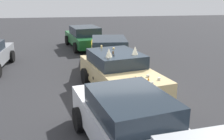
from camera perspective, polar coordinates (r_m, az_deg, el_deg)
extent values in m
plane|color=#2D2D30|center=(9.64, 1.77, -5.04)|extent=(60.00, 60.00, 0.00)
cube|color=#D8BC7F|center=(9.42, 1.81, -1.42)|extent=(4.75, 2.78, 0.72)
cube|color=#1E2833|center=(9.63, 0.85, 2.65)|extent=(2.46, 2.12, 0.46)
cylinder|color=black|center=(8.80, 11.01, -5.24)|extent=(0.70, 0.36, 0.67)
cylinder|color=black|center=(8.01, -0.49, -7.22)|extent=(0.70, 0.36, 0.67)
cylinder|color=black|center=(11.08, 3.42, -0.26)|extent=(0.70, 0.36, 0.67)
cylinder|color=black|center=(10.46, -5.93, -1.38)|extent=(0.70, 0.36, 0.67)
ellipsoid|color=black|center=(8.46, -1.97, -3.49)|extent=(0.12, 0.05, 0.14)
ellipsoid|color=black|center=(8.00, -0.89, -3.52)|extent=(0.13, 0.05, 0.14)
ellipsoid|color=black|center=(10.07, -5.29, -1.05)|extent=(0.16, 0.05, 0.13)
ellipsoid|color=black|center=(9.49, -4.23, -1.85)|extent=(0.14, 0.05, 0.12)
ellipsoid|color=black|center=(8.65, 11.02, -2.49)|extent=(0.12, 0.05, 0.16)
ellipsoid|color=black|center=(10.71, 4.00, 1.37)|extent=(0.13, 0.05, 0.15)
ellipsoid|color=black|center=(9.72, 6.93, -0.33)|extent=(0.18, 0.06, 0.08)
ellipsoid|color=black|center=(10.20, -5.48, -1.05)|extent=(0.19, 0.06, 0.09)
cylinder|color=silver|center=(7.66, 8.96, -2.91)|extent=(0.09, 0.09, 0.07)
sphere|color=gray|center=(7.56, 4.83, -2.99)|extent=(0.08, 0.08, 0.08)
cylinder|color=silver|center=(8.07, 10.39, -1.92)|extent=(0.13, 0.13, 0.08)
cylinder|color=gray|center=(8.28, 8.06, -1.36)|extent=(0.09, 0.09, 0.07)
cylinder|color=gray|center=(7.42, 4.56, -3.34)|extent=(0.07, 0.07, 0.09)
cone|color=orange|center=(7.97, 3.82, -1.88)|extent=(0.07, 0.07, 0.09)
sphere|color=#51381E|center=(7.69, 6.84, -2.71)|extent=(0.08, 0.08, 0.08)
cone|color=orange|center=(7.97, 8.11, -1.94)|extent=(0.09, 0.09, 0.11)
cylinder|color=#A87A38|center=(7.65, 2.75, -2.59)|extent=(0.07, 0.07, 0.11)
sphere|color=silver|center=(8.26, 7.88, -1.31)|extent=(0.09, 0.09, 0.09)
sphere|color=#A87A38|center=(8.14, 5.26, -1.62)|extent=(0.06, 0.06, 0.06)
sphere|color=silver|center=(7.88, 2.96, -2.19)|extent=(0.06, 0.06, 0.06)
cylinder|color=#51381E|center=(9.31, 0.24, 3.90)|extent=(0.08, 0.08, 0.10)
cone|color=black|center=(8.99, 0.43, 3.50)|extent=(0.05, 0.05, 0.12)
cylinder|color=gray|center=(8.98, -0.17, 3.33)|extent=(0.07, 0.07, 0.07)
cylinder|color=tan|center=(10.25, -2.35, 5.18)|extent=(0.08, 0.08, 0.12)
cylinder|color=gray|center=(8.57, -0.85, 2.62)|extent=(0.09, 0.09, 0.06)
cylinder|color=tan|center=(10.10, 0.35, 4.84)|extent=(0.11, 0.11, 0.06)
cone|color=beige|center=(9.22, 5.15, 4.37)|extent=(0.22, 0.22, 0.30)
cone|color=beige|center=(8.82, -0.72, 3.86)|extent=(0.22, 0.22, 0.30)
cube|color=white|center=(6.08, 3.66, -12.41)|extent=(4.50, 2.54, 0.72)
cube|color=#1E2833|center=(5.72, 4.23, -7.69)|extent=(2.36, 1.96, 0.48)
cylinder|color=black|center=(7.08, -7.42, -10.81)|extent=(0.70, 0.35, 0.67)
cylinder|color=black|center=(7.61, 5.60, -8.69)|extent=(0.70, 0.35, 0.67)
cube|color=#1E602D|center=(17.33, -6.10, 6.86)|extent=(4.64, 2.67, 0.60)
cube|color=#1E2833|center=(17.11, -6.05, 8.66)|extent=(2.42, 2.06, 0.53)
cylinder|color=black|center=(18.48, -9.94, 6.54)|extent=(0.69, 0.35, 0.66)
cylinder|color=black|center=(18.90, -4.40, 6.98)|extent=(0.69, 0.35, 0.66)
cylinder|color=black|center=(15.88, -8.06, 4.92)|extent=(0.69, 0.35, 0.66)
cylinder|color=black|center=(16.36, -1.72, 5.44)|extent=(0.69, 0.35, 0.66)
cube|color=gold|center=(12.88, -0.72, 3.55)|extent=(4.56, 2.11, 0.71)
cube|color=#1E2833|center=(12.43, -0.65, 5.92)|extent=(2.27, 1.78, 0.51)
cylinder|color=black|center=(14.27, -4.61, 3.57)|extent=(0.64, 0.27, 0.62)
cylinder|color=black|center=(14.35, 2.57, 3.69)|extent=(0.64, 0.27, 0.62)
cylinder|color=black|center=(11.62, -4.76, 0.42)|extent=(0.64, 0.27, 0.62)
cylinder|color=black|center=(11.72, 4.03, 0.58)|extent=(0.64, 0.27, 0.62)
cylinder|color=black|center=(14.71, -21.40, 2.86)|extent=(0.63, 0.23, 0.63)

